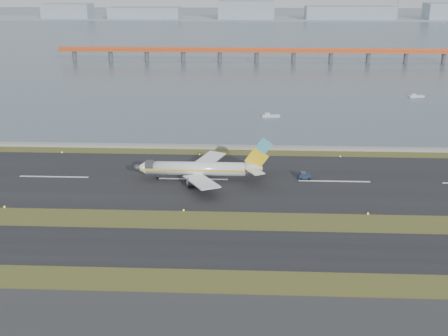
{
  "coord_description": "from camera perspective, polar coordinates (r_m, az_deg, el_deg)",
  "views": [
    {
      "loc": [
        15.79,
        -118.86,
        55.5
      ],
      "look_at": [
        9.29,
        22.0,
        6.34
      ],
      "focal_mm": 45.0,
      "sensor_mm": 36.0,
      "label": 1
    }
  ],
  "objects": [
    {
      "name": "airliner",
      "position": [
        157.68,
        -2.32,
        -0.07
      ],
      "size": [
        38.52,
        32.89,
        12.8
      ],
      "color": "white",
      "rests_on": "ground"
    },
    {
      "name": "workboat_far",
      "position": [
        281.46,
        18.91,
        6.93
      ],
      "size": [
        7.55,
        3.84,
        1.75
      ],
      "rotation": [
        0.0,
        0.0,
        0.23
      ],
      "color": "silver",
      "rests_on": "ground"
    },
    {
      "name": "seawall",
      "position": [
        187.79,
        -2.3,
        2.17
      ],
      "size": [
        1000.0,
        2.5,
        1.0
      ],
      "primitive_type": "cube",
      "color": "gray",
      "rests_on": "ground"
    },
    {
      "name": "pushback_tug",
      "position": [
        160.86,
        8.14,
        -0.77
      ],
      "size": [
        3.59,
        2.41,
        2.15
      ],
      "rotation": [
        0.0,
        0.0,
        0.15
      ],
      "color": "#16223E",
      "rests_on": "ground"
    },
    {
      "name": "runway_strip",
      "position": [
        159.64,
        -3.2,
        -1.14
      ],
      "size": [
        1000.0,
        45.0,
        0.1
      ],
      "primitive_type": "cube",
      "color": "black",
      "rests_on": "ground"
    },
    {
      "name": "bay_water",
      "position": [
        581.73,
        1.11,
        13.74
      ],
      "size": [
        1400.0,
        800.0,
        1.3
      ],
      "primitive_type": "cube",
      "color": "#495A68",
      "rests_on": "ground"
    },
    {
      "name": "workboat_near",
      "position": [
        229.81,
        4.72,
        5.32
      ],
      "size": [
        7.45,
        3.33,
        1.75
      ],
      "rotation": [
        0.0,
        0.0,
        0.15
      ],
      "color": "silver",
      "rests_on": "ground"
    },
    {
      "name": "far_shoreline",
      "position": [
        740.52,
        2.56,
        15.37
      ],
      "size": [
        1400.0,
        80.0,
        60.5
      ],
      "color": "#929EAC",
      "rests_on": "ground"
    },
    {
      "name": "ground",
      "position": [
        132.13,
        -4.49,
        -5.68
      ],
      "size": [
        1000.0,
        1000.0,
        0.0
      ],
      "primitive_type": "plane",
      "color": "#394418",
      "rests_on": "ground"
    },
    {
      "name": "red_pier",
      "position": [
        372.02,
        3.34,
        11.74
      ],
      "size": [
        260.0,
        5.0,
        10.2
      ],
      "color": "#C44F21",
      "rests_on": "ground"
    },
    {
      "name": "taxiway_strip",
      "position": [
        121.42,
        -5.18,
        -8.04
      ],
      "size": [
        1000.0,
        18.0,
        0.1
      ],
      "primitive_type": "cube",
      "color": "black",
      "rests_on": "ground"
    }
  ]
}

